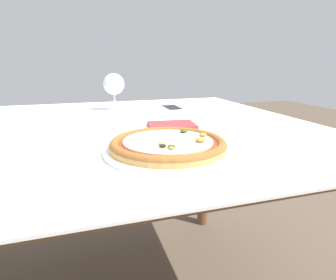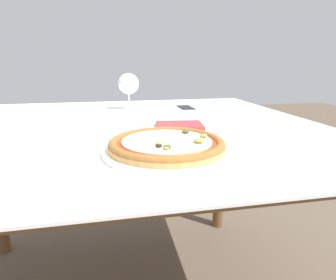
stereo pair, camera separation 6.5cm
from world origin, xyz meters
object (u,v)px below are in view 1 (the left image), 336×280
at_px(pizza_plate, 168,145).
at_px(wine_glass_far_left, 114,85).
at_px(cell_phone, 172,108).
at_px(fork, 16,139).
at_px(dining_table, 105,148).

bearing_deg(pizza_plate, wine_glass_far_left, 94.02).
distance_m(wine_glass_far_left, cell_phone, 0.27).
distance_m(pizza_plate, cell_phone, 0.61).
bearing_deg(pizza_plate, fork, 147.99).
height_order(dining_table, pizza_plate, pizza_plate).
xyz_separation_m(dining_table, fork, (-0.24, -0.10, 0.08)).
xyz_separation_m(pizza_plate, cell_phone, (0.20, 0.58, -0.01)).
xyz_separation_m(dining_table, cell_phone, (0.32, 0.25, 0.08)).
relative_size(pizza_plate, wine_glass_far_left, 1.89).
relative_size(dining_table, pizza_plate, 4.69).
bearing_deg(cell_phone, wine_glass_far_left, 166.48).
relative_size(dining_table, wine_glass_far_left, 8.87).
bearing_deg(dining_table, cell_phone, 38.32).
xyz_separation_m(pizza_plate, fork, (-0.36, 0.23, -0.01)).
height_order(pizza_plate, fork, pizza_plate).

